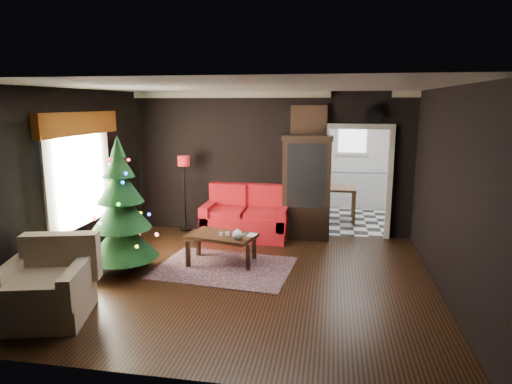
% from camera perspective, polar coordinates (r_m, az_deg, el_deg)
% --- Properties ---
extents(floor, '(5.50, 5.50, 0.00)m').
position_cam_1_polar(floor, '(6.73, -1.34, -11.16)').
color(floor, black).
rests_on(floor, ground).
extents(ceiling, '(5.50, 5.50, 0.00)m').
position_cam_1_polar(ceiling, '(6.22, -1.46, 13.42)').
color(ceiling, white).
rests_on(ceiling, ground).
extents(wall_back, '(5.50, 0.00, 5.50)m').
position_cam_1_polar(wall_back, '(8.76, 1.80, 3.63)').
color(wall_back, black).
rests_on(wall_back, ground).
extents(wall_front, '(5.50, 0.00, 5.50)m').
position_cam_1_polar(wall_front, '(3.97, -8.48, -5.97)').
color(wall_front, black).
rests_on(wall_front, ground).
extents(wall_left, '(0.00, 5.50, 5.50)m').
position_cam_1_polar(wall_left, '(7.36, -22.89, 1.27)').
color(wall_left, black).
rests_on(wall_left, ground).
extents(wall_right, '(0.00, 5.50, 5.50)m').
position_cam_1_polar(wall_right, '(6.39, 23.56, -0.20)').
color(wall_right, black).
rests_on(wall_right, ground).
extents(doorway, '(1.10, 0.10, 2.10)m').
position_cam_1_polar(doorway, '(8.74, 12.89, 1.01)').
color(doorway, '#EEE3CA').
rests_on(doorway, ground).
extents(left_window, '(0.05, 1.60, 1.40)m').
position_cam_1_polar(left_window, '(7.50, -21.84, 1.91)').
color(left_window, white).
rests_on(left_window, wall_left).
extents(valance, '(0.12, 2.10, 0.35)m').
position_cam_1_polar(valance, '(7.38, -21.78, 8.19)').
color(valance, '#73350E').
rests_on(valance, wall_left).
extents(kitchen_floor, '(3.00, 3.00, 0.00)m').
position_cam_1_polar(kitchen_floor, '(10.43, 12.23, -3.21)').
color(kitchen_floor, silver).
rests_on(kitchen_floor, ground).
extents(kitchen_window, '(0.70, 0.06, 0.70)m').
position_cam_1_polar(kitchen_window, '(11.59, 12.32, 6.76)').
color(kitchen_window, white).
rests_on(kitchen_window, ground).
extents(rug, '(2.24, 1.73, 0.01)m').
position_cam_1_polar(rug, '(7.16, -4.09, -9.70)').
color(rug, '#3F2D38').
rests_on(rug, ground).
extents(loveseat, '(1.70, 0.90, 1.00)m').
position_cam_1_polar(loveseat, '(8.56, -1.32, -2.69)').
color(loveseat, maroon).
rests_on(loveseat, ground).
extents(curio_cabinet, '(0.90, 0.45, 1.90)m').
position_cam_1_polar(curio_cabinet, '(8.53, 6.55, 0.30)').
color(curio_cabinet, black).
rests_on(curio_cabinet, ground).
extents(floor_lamp, '(0.30, 0.30, 1.49)m').
position_cam_1_polar(floor_lamp, '(8.85, -9.17, -0.17)').
color(floor_lamp, black).
rests_on(floor_lamp, ground).
extents(christmas_tree, '(1.31, 1.31, 2.01)m').
position_cam_1_polar(christmas_tree, '(6.94, -16.98, -1.84)').
color(christmas_tree, black).
rests_on(christmas_tree, ground).
extents(armchair, '(1.21, 1.21, 1.01)m').
position_cam_1_polar(armchair, '(5.98, -25.50, -10.51)').
color(armchair, tan).
rests_on(armchair, ground).
extents(coffee_table, '(1.18, 0.86, 0.48)m').
position_cam_1_polar(coffee_table, '(7.30, -4.40, -7.24)').
color(coffee_table, black).
rests_on(coffee_table, rug).
extents(teapot, '(0.24, 0.24, 0.17)m').
position_cam_1_polar(teapot, '(6.90, -2.42, -5.50)').
color(teapot, silver).
rests_on(teapot, coffee_table).
extents(cup_a, '(0.07, 0.07, 0.06)m').
position_cam_1_polar(cup_a, '(7.16, -3.71, -5.36)').
color(cup_a, white).
rests_on(cup_a, coffee_table).
extents(cup_b, '(0.08, 0.08, 0.06)m').
position_cam_1_polar(cup_b, '(7.15, -4.51, -5.41)').
color(cup_b, white).
rests_on(cup_b, coffee_table).
extents(book, '(0.14, 0.04, 0.19)m').
position_cam_1_polar(book, '(7.14, -1.06, -4.82)').
color(book, tan).
rests_on(book, coffee_table).
extents(wall_clock, '(0.32, 0.32, 0.06)m').
position_cam_1_polar(wall_clock, '(8.58, 14.99, 9.67)').
color(wall_clock, white).
rests_on(wall_clock, wall_back).
extents(painting, '(0.62, 0.05, 0.52)m').
position_cam_1_polar(painting, '(8.57, 6.82, 9.10)').
color(painting, '#B87444').
rests_on(painting, wall_back).
extents(kitchen_counter, '(1.80, 0.60, 0.90)m').
position_cam_1_polar(kitchen_counter, '(11.50, 12.10, 0.44)').
color(kitchen_counter, white).
rests_on(kitchen_counter, ground).
extents(kitchen_table, '(0.70, 0.70, 0.75)m').
position_cam_1_polar(kitchen_table, '(10.04, 10.68, -1.51)').
color(kitchen_table, '#583318').
rests_on(kitchen_table, ground).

